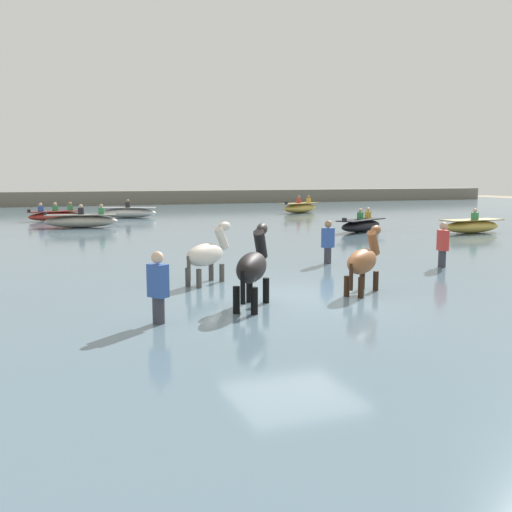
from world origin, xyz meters
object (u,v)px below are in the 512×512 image
Objects in this scene: horse_trailing_pinto at (207,256)px; boat_far_inshore at (56,216)px; boat_distant_west at (361,225)px; boat_distant_east at (472,226)px; person_onlooker_right at (328,248)px; boat_far_offshore at (300,208)px; boat_mid_channel at (81,221)px; horse_flank_black at (253,269)px; person_wading_close at (158,298)px; horse_lead_chestnut at (363,263)px; person_wading_mid at (442,251)px; boat_near_port at (128,212)px.

horse_trailing_pinto reaches higher than boat_far_inshore.
boat_distant_west is 4.66m from boat_distant_east.
boat_far_offshore is at bearing 66.69° from person_onlooker_right.
boat_distant_west is 16.75m from boat_far_inshore.
boat_mid_channel is (-1.59, 15.96, -0.30)m from horse_trailing_pinto.
person_wading_close is (-1.86, -0.58, -0.27)m from horse_flank_black.
horse_lead_chestnut is 1.10× the size of person_wading_close.
boat_mid_channel is at bearing 95.70° from horse_trailing_pinto.
horse_lead_chestnut is at bearing -139.70° from boat_distant_east.
horse_trailing_pinto is at bearing -152.25° from boat_distant_east.
boat_far_offshore is (12.74, 25.00, -0.37)m from horse_flank_black.
horse_flank_black is 6.89m from person_wading_mid.
boat_distant_west is at bearing -103.68° from boat_far_offshore.
person_wading_close is 1.00× the size of person_onlooker_right.
person_wading_mid is (3.77, 2.21, -0.19)m from horse_lead_chestnut.
boat_near_port is 2.08× the size of person_wading_close.
boat_mid_channel is at bearing -117.55° from boat_near_port.
person_wading_mid reaches higher than boat_far_offshore.
boat_distant_west is at bearing 51.50° from horse_flank_black.
horse_trailing_pinto reaches higher than person_wading_mid.
person_wading_close reaches higher than boat_distant_east.
person_wading_close is at bearing -119.72° from boat_far_offshore.
horse_trailing_pinto is at bearing 93.07° from horse_flank_black.
boat_distant_east is at bearing -28.53° from boat_distant_west.
person_onlooker_right reaches higher than boat_near_port.
boat_distant_west is 9.98m from person_wading_mid.
horse_lead_chestnut reaches higher than boat_far_offshore.
horse_flank_black is at bearing -117.01° from boat_far_offshore.
person_wading_close reaches higher than boat_mid_channel.
horse_trailing_pinto is 2.57m from horse_flank_black.
person_wading_mid is (-7.33, -7.21, 0.14)m from boat_distant_east.
boat_near_port is (-11.41, -0.60, -0.03)m from boat_far_offshore.
boat_distant_west is 1.04× the size of boat_distant_east.
person_onlooker_right is (6.55, -19.12, 0.15)m from boat_far_inshore.
boat_distant_east is (15.42, -8.69, -0.02)m from boat_mid_channel.
person_wading_mid is (9.09, -20.77, 0.15)m from boat_far_inshore.
person_onlooker_right reaches higher than boat_far_offshore.
boat_near_port is 22.34m from person_wading_mid.
boat_near_port is at bearing 130.32° from boat_distant_east.
boat_far_offshore is (15.47, 1.60, 0.05)m from boat_far_inshore.
boat_mid_channel reaches higher than boat_distant_west.
person_onlooker_right is (-8.92, -20.71, 0.10)m from boat_far_offshore.
horse_trailing_pinto is 6.50m from person_wading_mid.
horse_trailing_pinto reaches higher than boat_far_offshore.
boat_far_offshore is at bearing 62.99° from horse_flank_black.
horse_flank_black is 16.87m from boat_distant_east.
horse_trailing_pinto reaches higher than boat_distant_east.
boat_far_inshore is at bearing 97.08° from horse_trailing_pinto.
boat_distant_west is at bearing 58.95° from horse_lead_chestnut.
person_wading_close is (-0.13, -19.10, 0.11)m from boat_mid_channel.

